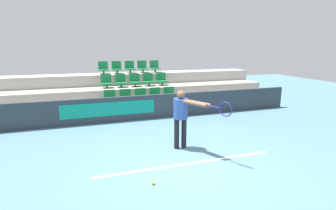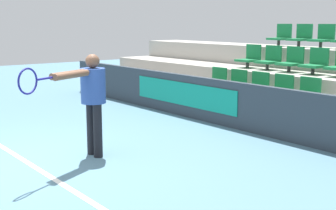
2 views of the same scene
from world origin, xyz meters
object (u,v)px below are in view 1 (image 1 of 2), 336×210
(stadium_chair_14, at_px, (155,67))
(tennis_ball, at_px, (153,183))
(stadium_chair_1, at_px, (126,97))
(stadium_chair_2, at_px, (141,96))
(stadium_chair_11, at_px, (117,68))
(stadium_chair_7, at_px, (135,81))
(stadium_chair_0, at_px, (110,98))
(stadium_chair_8, at_px, (149,80))
(stadium_chair_10, at_px, (103,68))
(stadium_chair_13, at_px, (143,67))
(stadium_chair_12, at_px, (130,68))
(stadium_chair_6, at_px, (121,81))
(stadium_chair_3, at_px, (156,95))
(stadium_chair_9, at_px, (162,80))
(stadium_chair_5, at_px, (106,82))
(stadium_chair_4, at_px, (170,94))
(tennis_player, at_px, (183,113))

(stadium_chair_14, relative_size, tennis_ball, 7.87)
(stadium_chair_1, xyz_separation_m, stadium_chair_2, (0.58, 0.00, 0.00))
(stadium_chair_2, xyz_separation_m, stadium_chair_11, (-0.58, 2.11, 0.92))
(stadium_chair_2, xyz_separation_m, stadium_chair_7, (0.00, 1.06, 0.46))
(stadium_chair_0, height_order, stadium_chair_8, stadium_chair_8)
(stadium_chair_1, relative_size, stadium_chair_10, 1.00)
(stadium_chair_7, distance_m, stadium_chair_14, 1.63)
(stadium_chair_13, bearing_deg, stadium_chair_12, 180.00)
(stadium_chair_6, xyz_separation_m, stadium_chair_12, (0.58, 1.06, 0.46))
(stadium_chair_3, bearing_deg, stadium_chair_2, 180.00)
(stadium_chair_2, distance_m, stadium_chair_10, 2.58)
(stadium_chair_9, height_order, stadium_chair_11, stadium_chair_11)
(stadium_chair_12, height_order, stadium_chair_14, same)
(stadium_chair_3, xyz_separation_m, tennis_ball, (-1.55, -5.20, -0.66))
(stadium_chair_8, distance_m, tennis_ball, 6.54)
(stadium_chair_1, relative_size, stadium_chair_12, 1.00)
(stadium_chair_5, relative_size, stadium_chair_7, 1.00)
(stadium_chair_9, xyz_separation_m, stadium_chair_11, (-1.73, 1.06, 0.46))
(stadium_chair_6, relative_size, stadium_chair_11, 1.00)
(stadium_chair_7, bearing_deg, stadium_chair_2, -90.00)
(stadium_chair_12, relative_size, tennis_ball, 7.87)
(stadium_chair_5, distance_m, stadium_chair_9, 2.30)
(stadium_chair_3, bearing_deg, stadium_chair_6, 137.45)
(stadium_chair_0, bearing_deg, stadium_chair_3, 0.00)
(stadium_chair_7, bearing_deg, stadium_chair_3, -61.42)
(stadium_chair_0, xyz_separation_m, stadium_chair_6, (0.58, 1.06, 0.46))
(stadium_chair_11, bearing_deg, stadium_chair_1, -90.00)
(stadium_chair_1, xyz_separation_m, stadium_chair_11, (0.00, 2.11, 0.92))
(stadium_chair_1, relative_size, stadium_chair_6, 1.00)
(stadium_chair_3, height_order, stadium_chair_7, stadium_chair_7)
(stadium_chair_9, bearing_deg, stadium_chair_5, 180.00)
(stadium_chair_4, bearing_deg, stadium_chair_9, 90.00)
(stadium_chair_5, relative_size, tennis_ball, 7.87)
(stadium_chair_0, relative_size, stadium_chair_1, 1.00)
(stadium_chair_5, distance_m, stadium_chair_12, 1.63)
(tennis_player, bearing_deg, stadium_chair_1, 76.37)
(stadium_chair_1, bearing_deg, stadium_chair_7, 61.42)
(stadium_chair_0, xyz_separation_m, stadium_chair_7, (1.15, 1.06, 0.46))
(stadium_chair_10, distance_m, stadium_chair_11, 0.58)
(stadium_chair_10, relative_size, stadium_chair_11, 1.00)
(stadium_chair_1, height_order, stadium_chair_3, same)
(stadium_chair_5, bearing_deg, stadium_chair_0, -90.00)
(stadium_chair_1, height_order, stadium_chair_8, stadium_chair_8)
(stadium_chair_9, height_order, stadium_chair_14, stadium_chair_14)
(stadium_chair_7, xyz_separation_m, stadium_chair_9, (1.15, 0.00, 0.00))
(stadium_chair_13, height_order, tennis_player, stadium_chair_13)
(stadium_chair_10, bearing_deg, tennis_player, -76.92)
(stadium_chair_14, bearing_deg, stadium_chair_12, 180.00)
(stadium_chair_14, bearing_deg, stadium_chair_4, -90.00)
(stadium_chair_5, distance_m, tennis_player, 4.99)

